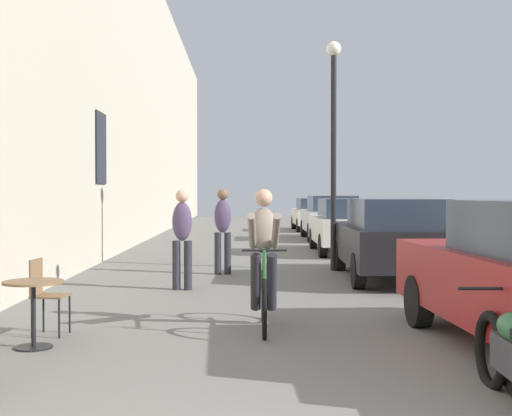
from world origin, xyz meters
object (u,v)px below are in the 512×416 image
Objects in this scene: parked_car_second at (392,238)px; parked_car_third at (347,225)px; street_lamp at (334,125)px; cyclist_on_bicycle at (264,262)px; pedestrian_mid at (223,226)px; pedestrian_near at (182,233)px; cafe_table_mid at (33,300)px; parked_car_fourth at (330,217)px; cafe_chair_mid_toward_wall at (45,291)px; parked_car_fifth at (313,214)px.

parked_car_third is at bearing 89.79° from parked_car_second.
street_lamp is 2.93m from parked_car_second.
pedestrian_mid is (-0.67, 5.52, 0.17)m from cyclist_on_bicycle.
cafe_table_mid is at bearing -105.24° from pedestrian_near.
cyclist_on_bicycle is 16.30m from parked_car_fourth.
cafe_table_mid is 0.81× the size of cafe_chair_mid_toward_wall.
parked_car_third is 5.63m from parked_car_fourth.
pedestrian_mid reaches higher than parked_car_fifth.
parked_car_third is (3.92, 7.12, -0.19)m from pedestrian_near.
cafe_chair_mid_toward_wall reaches higher than cafe_table_mid.
cyclist_on_bicycle is 0.40× the size of parked_car_fourth.
cyclist_on_bicycle is at bearing -68.47° from pedestrian_near.
pedestrian_near is 8.13m from parked_car_third.
street_lamp is (2.35, 0.67, 2.13)m from pedestrian_mid.
parked_car_second is at bearing -15.39° from pedestrian_mid.
parked_car_fourth reaches higher than parked_car_second.
parked_car_fourth is at bearing 71.32° from pedestrian_mid.
street_lamp is 1.11× the size of parked_car_second.
parked_car_second is 17.31m from parked_car_fifth.
cafe_table_mid is 0.42× the size of pedestrian_near.
parked_car_fifth is at bearing 89.99° from parked_car_fourth.
parked_car_second is 1.00× the size of parked_car_fourth.
cafe_chair_mid_toward_wall is 0.20× the size of parked_car_second.
pedestrian_mid is at bearing 164.61° from parked_car_second.
cyclist_on_bicycle reaches higher than parked_car_fifth.
cyclist_on_bicycle reaches higher than parked_car_fourth.
pedestrian_near is (-1.30, 3.29, 0.16)m from cyclist_on_bicycle.
parked_car_second is 5.79m from parked_car_third.
pedestrian_mid is at bearing 72.26° from cafe_chair_mid_toward_wall.
street_lamp is 4.91m from parked_car_third.
cafe_chair_mid_toward_wall is at bearing -170.49° from cyclist_on_bicycle.
cyclist_on_bicycle is 3.54m from pedestrian_near.
cyclist_on_bicycle is at bearing -105.22° from street_lamp.
pedestrian_mid is at bearing 74.58° from cafe_table_mid.
parked_car_fourth reaches higher than parked_car_fifth.
street_lamp is 1.21× the size of parked_car_fifth.
pedestrian_near is 2.32m from pedestrian_mid.
parked_car_second is at bearing 18.84° from pedestrian_near.
pedestrian_near is 0.39× the size of parked_car_fourth.
cafe_chair_mid_toward_wall is 0.22× the size of parked_car_fifth.
pedestrian_mid reaches higher than pedestrian_near.
pedestrian_near is at bearing -161.16° from parked_car_second.
cafe_chair_mid_toward_wall is 0.51× the size of pedestrian_mid.
parked_car_fifth is (5.46, 22.36, 0.23)m from cafe_chair_mid_toward_wall.
cyclist_on_bicycle is (2.57, 0.43, 0.29)m from cafe_chair_mid_toward_wall.
pedestrian_mid is at bearing -164.13° from street_lamp.
parked_car_third is (5.12, 11.52, 0.26)m from cafe_table_mid.
cafe_chair_mid_toward_wall is 2.62m from cyclist_on_bicycle.
pedestrian_near is 0.39× the size of parked_car_second.
parked_car_second is 1.04× the size of parked_car_third.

